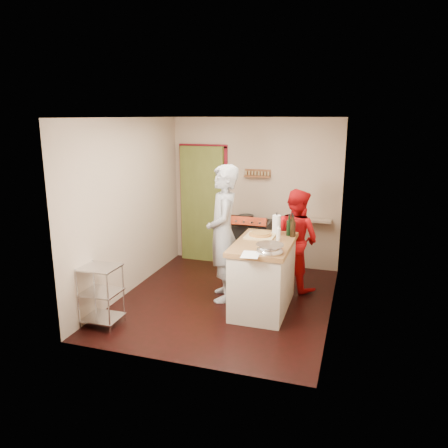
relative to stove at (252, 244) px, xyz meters
The scene contains 10 objects.
floor 1.49m from the stove, 91.94° to the right, with size 3.50×3.50×0.00m, color black.
back_wall 1.03m from the stove, 152.49° to the left, with size 3.00×0.44×2.60m.
left_wall 2.27m from the stove, 137.40° to the right, with size 0.04×3.50×2.60m, color tan.
right_wall 2.20m from the stove, 44.44° to the right, with size 0.04×3.50×2.60m, color tan.
ceiling 2.59m from the stove, 91.94° to the right, with size 3.00×3.50×0.02m, color white.
stove is the anchor object (origin of this frame).
wire_shelving 2.94m from the stove, 116.85° to the right, with size 0.48×0.40×0.80m.
island 1.60m from the stove, 70.52° to the right, with size 0.76×1.40×1.28m.
person_stripe 1.45m from the stove, 94.40° to the right, with size 0.72×0.47×1.97m, color #A3A3A7.
person_red 1.09m from the stove, 36.09° to the right, with size 0.76×0.59×1.56m, color #B40C0F.
Camera 1 is at (1.77, -5.65, 2.63)m, focal length 35.00 mm.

